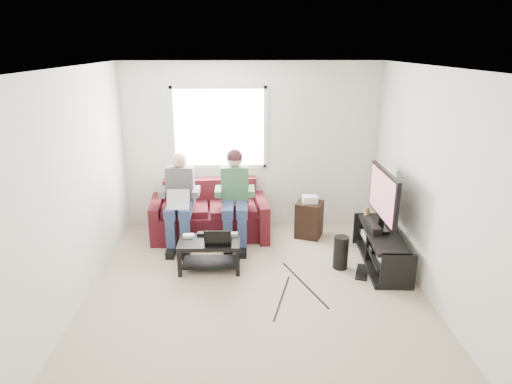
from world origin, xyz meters
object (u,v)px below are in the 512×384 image
subwoofer (341,252)px  end_table (309,218)px  coffee_table (210,248)px  sofa (210,216)px  tv_stand (381,250)px  tv (383,196)px

subwoofer → end_table: end_table is taller
end_table → coffee_table: bearing=-144.6°
sofa → tv_stand: (2.36, -1.08, -0.10)m
tv → end_table: tv is taller
tv_stand → subwoofer: 0.57m
coffee_table → tv_stand: tv_stand is taller
sofa → subwoofer: (1.79, -1.17, -0.09)m
tv_stand → subwoofer: size_ratio=3.24×
coffee_table → end_table: 1.78m
subwoofer → tv_stand: bearing=9.3°
sofa → subwoofer: bearing=-33.1°
tv_stand → tv: size_ratio=1.31×
tv → subwoofer: bearing=-161.1°
tv → end_table: bearing=133.4°
tv → subwoofer: 0.92m
end_table → sofa: bearing=176.2°
coffee_table → subwoofer: bearing=-1.2°
sofa → coffee_table: bearing=-86.3°
tv_stand → coffee_table: bearing=-178.6°
sofa → tv_stand: 2.60m
coffee_table → tv_stand: 2.29m
tv → end_table: (-0.83, 0.88, -0.64)m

